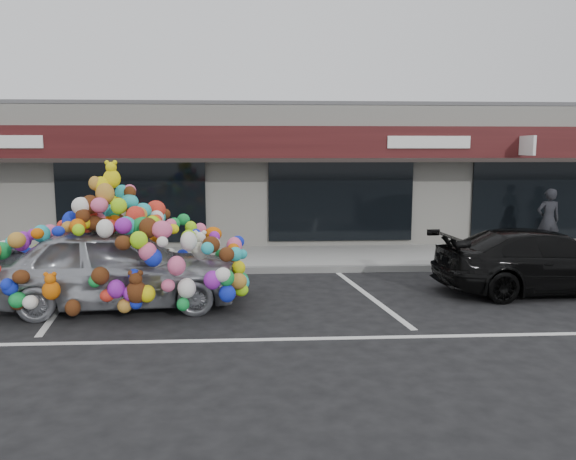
{
  "coord_description": "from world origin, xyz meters",
  "views": [
    {
      "loc": [
        0.54,
        -10.67,
        2.9
      ],
      "look_at": [
        1.23,
        1.4,
        1.19
      ],
      "focal_mm": 35.0,
      "sensor_mm": 36.0,
      "label": 1
    }
  ],
  "objects": [
    {
      "name": "ground",
      "position": [
        0.0,
        0.0,
        0.0
      ],
      "size": [
        90.0,
        90.0,
        0.0
      ],
      "primitive_type": "plane",
      "color": "black",
      "rests_on": "ground"
    },
    {
      "name": "toy_car",
      "position": [
        -2.06,
        -0.28,
        0.95
      ],
      "size": [
        3.25,
        4.94,
        2.8
      ],
      "rotation": [
        0.0,
        0.0,
        1.65
      ],
      "color": "#B0B5BB",
      "rests_on": "ground"
    },
    {
      "name": "parking_stripe_left",
      "position": [
        -3.2,
        0.2,
        0.0
      ],
      "size": [
        0.73,
        4.37,
        0.01
      ],
      "primitive_type": "cube",
      "rotation": [
        0.0,
        0.0,
        0.14
      ],
      "color": "silver",
      "rests_on": "ground"
    },
    {
      "name": "sidewalk",
      "position": [
        0.0,
        4.0,
        0.07
      ],
      "size": [
        26.0,
        3.0,
        0.15
      ],
      "primitive_type": "cube",
      "color": "gray",
      "rests_on": "ground"
    },
    {
      "name": "black_sedan",
      "position": [
        6.45,
        0.37,
        0.65
      ],
      "size": [
        2.1,
        4.6,
        1.3
      ],
      "primitive_type": "imported",
      "rotation": [
        0.0,
        0.0,
        1.63
      ],
      "color": "black",
      "rests_on": "ground"
    },
    {
      "name": "parking_stripe_mid",
      "position": [
        2.8,
        0.2,
        0.0
      ],
      "size": [
        0.73,
        4.37,
        0.01
      ],
      "primitive_type": "cube",
      "rotation": [
        0.0,
        0.0,
        0.14
      ],
      "color": "silver",
      "rests_on": "ground"
    },
    {
      "name": "pedestrian_a",
      "position": [
        8.58,
        4.23,
        1.02
      ],
      "size": [
        0.65,
        0.45,
        1.73
      ],
      "primitive_type": "imported",
      "rotation": [
        0.0,
        0.0,
        3.08
      ],
      "color": "black",
      "rests_on": "sidewalk"
    },
    {
      "name": "lane_line",
      "position": [
        2.0,
        -2.3,
        0.0
      ],
      "size": [
        14.0,
        0.12,
        0.01
      ],
      "primitive_type": "cube",
      "color": "silver",
      "rests_on": "ground"
    },
    {
      "name": "shop_building",
      "position": [
        0.0,
        8.44,
        2.16
      ],
      "size": [
        24.0,
        7.2,
        4.31
      ],
      "color": "silver",
      "rests_on": "ground"
    },
    {
      "name": "kerb",
      "position": [
        0.0,
        2.5,
        0.07
      ],
      "size": [
        26.0,
        0.18,
        0.16
      ],
      "primitive_type": "cube",
      "color": "slate",
      "rests_on": "ground"
    }
  ]
}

